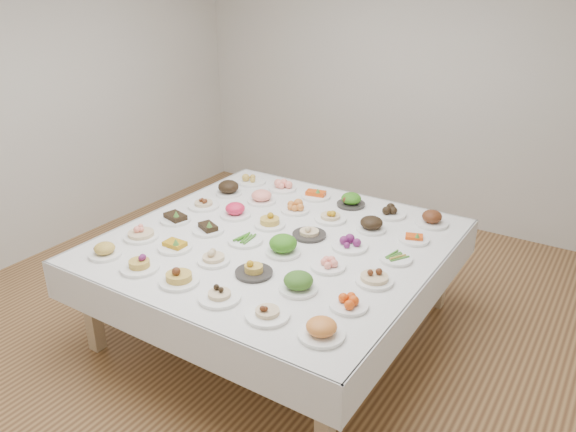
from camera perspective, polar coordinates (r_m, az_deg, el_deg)
The scene contains 38 objects.
room_envelope at distance 3.93m, azimuth -2.06°, elevation 13.21°, with size 5.02×5.02×2.81m.
display_table at distance 4.12m, azimuth -1.13°, elevation -3.18°, with size 2.29×2.29×0.75m.
dish_0 at distance 4.03m, azimuth -18.13°, elevation -3.22°, with size 0.22×0.22×0.12m.
dish_1 at distance 3.79m, azimuth -14.89°, elevation -4.48°, with size 0.25×0.25×0.13m.
dish_2 at distance 3.58m, azimuth -11.05°, elevation -5.72°, with size 0.26×0.25×0.15m.
dish_3 at distance 3.38m, azimuth -7.00°, elevation -7.55°, with size 0.25×0.25×0.13m.
dish_4 at distance 3.20m, azimuth -2.11°, elevation -9.37°, with size 0.25×0.25×0.12m.
dish_5 at distance 3.05m, azimuth 3.43°, elevation -11.15°, with size 0.25×0.25×0.13m.
dish_6 at distance 4.22m, azimuth -14.76°, elevation -1.30°, with size 0.28×0.28×0.15m.
dish_7 at distance 4.01m, azimuth -11.44°, elevation -2.65°, with size 0.24×0.24×0.11m.
dish_8 at distance 3.78m, azimuth -7.59°, elevation -3.90°, with size 0.22×0.22×0.12m.
dish_9 at distance 3.62m, azimuth -3.50°, elevation -5.23°, with size 0.24×0.24×0.12m.
dish_10 at distance 3.44m, azimuth 1.07°, elevation -6.63°, with size 0.24×0.24×0.14m.
dish_11 at distance 3.31m, azimuth 6.20°, elevation -8.54°, with size 0.23×0.23×0.10m.
dish_12 at distance 4.44m, azimuth -11.38°, elevation 0.03°, with size 0.23×0.23×0.11m.
dish_13 at distance 4.23m, azimuth -8.13°, elevation -1.04°, with size 0.23×0.23×0.11m.
dish_14 at distance 4.05m, azimuth -4.37°, elevation -2.39°, with size 0.25×0.25×0.05m.
dish_15 at distance 3.86m, azimuth -0.50°, elevation -2.92°, with size 0.26×0.26×0.15m.
dish_16 at distance 3.70m, azimuth 4.10°, elevation -4.73°, with size 0.23×0.23×0.09m.
dish_17 at distance 3.56m, azimuth 8.79°, elevation -5.78°, with size 0.24×0.24×0.14m.
dish_18 at distance 4.67m, azimuth -8.59°, elevation 1.50°, with size 0.25×0.25×0.12m.
dish_19 at distance 4.47m, azimuth -5.38°, elevation 0.63°, with size 0.24×0.24×0.12m.
dish_20 at distance 4.27m, azimuth -1.87°, elevation -0.27°, with size 0.23×0.23×0.14m.
dish_21 at distance 4.11m, azimuth 2.18°, elevation -1.44°, with size 0.25×0.25×0.12m.
dish_22 at distance 3.97m, azimuth 6.30°, elevation -2.68°, with size 0.25×0.25×0.10m.
dish_23 at distance 3.87m, azimuth 10.88°, elevation -4.18°, with size 0.22×0.22×0.05m.
dish_24 at distance 4.90m, azimuth -6.07°, elevation 2.84°, with size 0.22×0.22×0.13m.
dish_25 at distance 4.71m, azimuth -2.71°, elevation 2.23°, with size 0.27×0.27×0.15m.
dish_26 at distance 4.54m, azimuth 0.71°, elevation 0.98°, with size 0.23×0.23×0.10m.
dish_27 at distance 4.38m, azimuth 4.34°, elevation 0.30°, with size 0.25×0.25×0.13m.
dish_28 at distance 4.25m, azimuth 8.48°, elevation -0.72°, with size 0.22×0.22×0.13m.
dish_29 at distance 4.15m, azimuth 12.69°, elevation -2.12°, with size 0.22×0.22×0.08m.
dish_30 at distance 5.16m, azimuth -3.74°, elevation 3.83°, with size 0.25×0.25×0.11m.
dish_31 at distance 4.99m, azimuth -0.58°, elevation 3.20°, with size 0.24×0.24×0.11m.
dish_32 at distance 4.82m, azimuth 2.84°, elevation 2.33°, with size 0.25×0.25×0.10m.
dish_33 at distance 4.67m, azimuth 6.44°, elevation 1.85°, with size 0.23×0.23×0.15m.
dish_34 at distance 4.53m, azimuth 10.32°, elevation 0.60°, with size 0.25×0.25×0.11m.
dish_35 at distance 4.43m, azimuth 14.42°, elevation -0.04°, with size 0.26×0.26×0.14m.
Camera 1 is at (2.21, -3.17, 2.56)m, focal length 35.00 mm.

